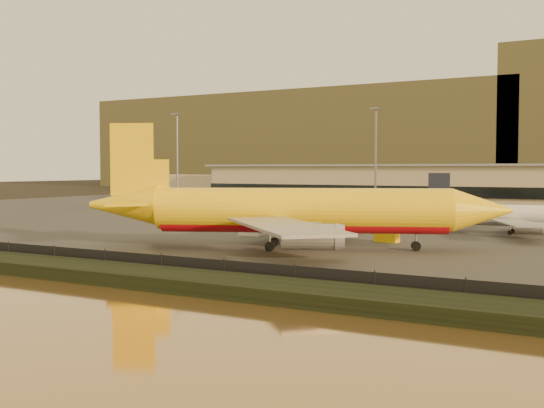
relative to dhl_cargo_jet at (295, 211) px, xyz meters
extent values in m
plane|color=black|center=(-3.16, -15.00, -5.53)|extent=(900.00, 900.00, 0.00)
cube|color=black|center=(-3.16, -32.00, -4.83)|extent=(320.00, 7.00, 1.40)
cube|color=#2D2D2D|center=(-3.16, 80.00, -5.43)|extent=(320.00, 220.00, 0.20)
cube|color=black|center=(-3.16, -28.00, -4.23)|extent=(300.00, 0.05, 2.20)
cube|color=tan|center=(-3.16, 110.00, 0.67)|extent=(160.00, 22.00, 12.00)
cube|color=black|center=(-3.16, 98.80, -0.33)|extent=(160.00, 0.60, 3.00)
cube|color=gray|center=(-3.16, 110.00, 6.97)|extent=(164.00, 24.00, 0.60)
cube|color=tan|center=(-98.16, 114.00, -0.83)|extent=(50.00, 18.00, 9.00)
cylinder|color=slate|center=(-63.16, 55.00, 7.17)|extent=(0.50, 0.50, 25.00)
cube|color=slate|center=(-63.16, 55.00, 19.87)|extent=(2.20, 2.20, 0.40)
cylinder|color=slate|center=(-13.16, 65.00, 7.17)|extent=(0.50, 0.50, 25.00)
cube|color=slate|center=(-13.16, 65.00, 19.87)|extent=(2.20, 2.20, 0.40)
cube|color=brown|center=(-143.16, 325.00, 21.97)|extent=(260.00, 160.00, 55.00)
cylinder|color=yellow|center=(1.00, 0.43, 0.32)|extent=(40.16, 21.80, 5.95)
cylinder|color=red|center=(1.00, 0.43, -0.72)|extent=(38.59, 20.15, 4.64)
cone|color=yellow|center=(23.57, 10.19, 0.32)|extent=(9.71, 8.64, 5.95)
cone|color=yellow|center=(-22.62, -9.78, 0.77)|extent=(11.81, 9.55, 5.95)
cube|color=yellow|center=(-21.57, -9.33, 7.31)|extent=(5.96, 2.93, 10.41)
cube|color=yellow|center=(-22.88, -3.42, 1.21)|extent=(6.22, 6.16, 0.36)
cube|color=yellow|center=(-18.16, -14.33, 1.21)|extent=(8.03, 8.02, 0.36)
cube|color=gray|center=(-6.34, 14.52, -0.72)|extent=(8.63, 25.92, 0.36)
cylinder|color=gray|center=(-2.18, 12.11, -2.35)|extent=(7.60, 5.73, 3.27)
cube|color=gray|center=(6.24, -14.56, -0.72)|extent=(23.94, 23.78, 0.36)
cylinder|color=gray|center=(7.33, -9.88, -2.35)|extent=(7.60, 5.73, 3.27)
cylinder|color=black|center=(15.44, 6.68, -4.67)|extent=(1.61, 1.47, 1.31)
cylinder|color=slate|center=(15.44, 6.68, -3.99)|extent=(0.23, 0.23, 2.68)
cylinder|color=black|center=(-1.87, -3.73, -4.67)|extent=(1.61, 1.47, 1.31)
cylinder|color=slate|center=(-1.87, -3.73, -3.99)|extent=(0.23, 0.23, 2.68)
cylinder|color=black|center=(-4.00, 1.19, -4.67)|extent=(1.61, 1.47, 1.31)
cylinder|color=slate|center=(-4.00, 1.19, -3.99)|extent=(0.23, 0.23, 2.68)
cylinder|color=silver|center=(24.88, 38.32, -1.99)|extent=(25.51, 5.29, 3.52)
cylinder|color=gray|center=(24.88, 38.32, -2.60)|extent=(24.76, 4.47, 2.74)
cone|color=silver|center=(9.09, 37.21, -1.72)|extent=(6.56, 3.95, 3.52)
cube|color=#1A1F30|center=(9.79, 37.26, 2.15)|extent=(3.88, 0.55, 6.16)
cube|color=silver|center=(10.24, 40.81, -1.46)|extent=(4.22, 4.09, 0.21)
cube|color=silver|center=(10.74, 33.80, -1.46)|extent=(4.51, 4.42, 0.21)
cube|color=gray|center=(23.50, 47.92, -2.60)|extent=(9.57, 16.58, 0.21)
cylinder|color=gray|center=(25.42, 45.67, -3.57)|extent=(4.35, 2.23, 1.93)
cube|color=gray|center=(24.86, 28.62, -2.60)|extent=(11.37, 16.39, 0.21)
cylinder|color=gray|center=(26.44, 31.11, -3.57)|extent=(4.35, 2.23, 1.93)
cylinder|color=black|center=(22.36, 36.55, -4.94)|extent=(0.82, 0.67, 0.77)
cylinder|color=slate|center=(22.36, 36.55, -4.54)|extent=(0.19, 0.19, 1.58)
cylinder|color=black|center=(22.13, 39.71, -4.94)|extent=(0.82, 0.67, 0.77)
cylinder|color=slate|center=(22.13, 39.71, -4.54)|extent=(0.19, 0.19, 1.58)
cube|color=yellow|center=(8.07, 15.13, -4.50)|extent=(3.89, 2.15, 1.66)
cube|color=silver|center=(-15.45, 13.19, -4.46)|extent=(4.08, 2.27, 1.74)
camera|label=1|loc=(44.69, -84.39, 6.04)|focal=45.00mm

